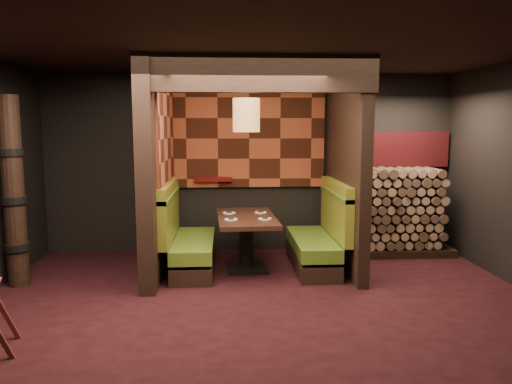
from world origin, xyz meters
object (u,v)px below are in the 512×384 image
object	(u,v)px
booth_bench_left	(186,242)
dining_table	(246,233)
booth_bench_right	(320,240)
totem_column	(14,193)
pendant_lamp	(246,115)
firewood_stack	(397,211)

from	to	relation	value
booth_bench_left	dining_table	xyz separation A→B (m)	(0.85, -0.05, 0.13)
booth_bench_right	dining_table	size ratio (longest dim) A/B	1.07
booth_bench_left	totem_column	size ratio (longest dim) A/B	0.67
booth_bench_left	booth_bench_right	distance (m)	1.89
dining_table	totem_column	bearing A→B (deg)	-170.34
pendant_lamp	firewood_stack	bearing A→B (deg)	18.44
booth_bench_right	pendant_lamp	world-z (taller)	pendant_lamp
totem_column	pendant_lamp	bearing A→B (deg)	8.71
totem_column	firewood_stack	size ratio (longest dim) A/B	1.39
dining_table	firewood_stack	size ratio (longest dim) A/B	0.86
dining_table	firewood_stack	distance (m)	2.52
booth_bench_right	dining_table	bearing A→B (deg)	-177.25
pendant_lamp	totem_column	bearing A→B (deg)	-171.29
pendant_lamp	totem_column	world-z (taller)	pendant_lamp
firewood_stack	booth_bench_left	bearing A→B (deg)	-167.83
pendant_lamp	booth_bench_left	bearing A→B (deg)	173.24
pendant_lamp	firewood_stack	size ratio (longest dim) A/B	0.53
booth_bench_left	totem_column	world-z (taller)	totem_column
booth_bench_left	pendant_lamp	size ratio (longest dim) A/B	1.75
pendant_lamp	firewood_stack	world-z (taller)	pendant_lamp
booth_bench_right	dining_table	world-z (taller)	booth_bench_right
booth_bench_right	totem_column	world-z (taller)	totem_column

